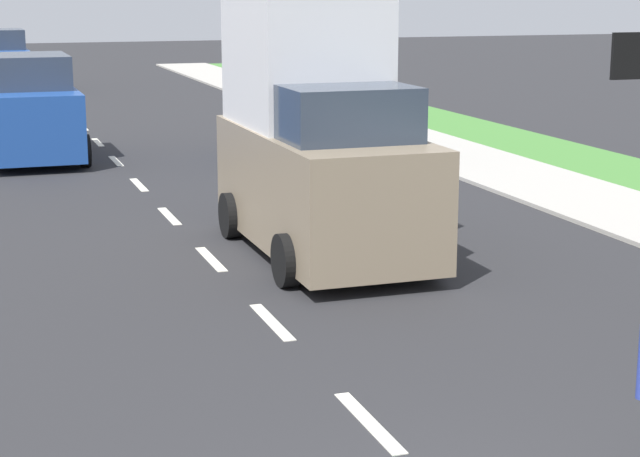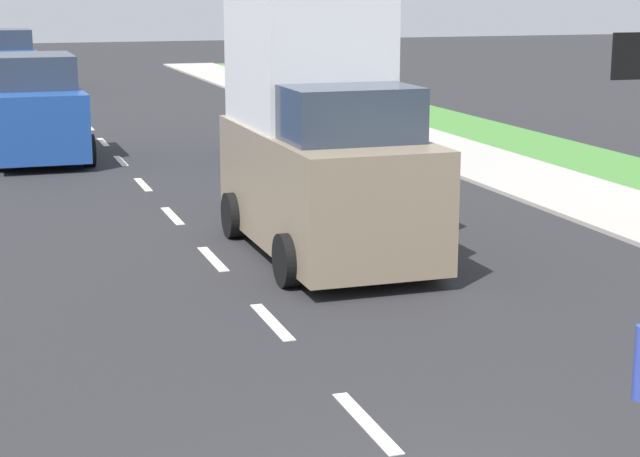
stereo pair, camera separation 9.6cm
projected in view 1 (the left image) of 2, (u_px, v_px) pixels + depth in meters
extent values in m
plane|color=#28282B|center=(96.00, 141.00, 26.19)|extent=(96.00, 96.00, 0.00)
cube|color=#B2ADA3|center=(608.00, 208.00, 18.28)|extent=(2.40, 72.00, 0.14)
cube|color=silver|center=(369.00, 422.00, 9.28)|extent=(0.14, 1.40, 0.01)
cube|color=silver|center=(272.00, 322.00, 12.05)|extent=(0.14, 1.40, 0.01)
cube|color=silver|center=(211.00, 259.00, 14.82)|extent=(0.14, 1.40, 0.01)
cube|color=silver|center=(169.00, 216.00, 17.60)|extent=(0.14, 1.40, 0.01)
cube|color=silver|center=(139.00, 185.00, 20.37)|extent=(0.14, 1.40, 0.01)
cube|color=silver|center=(116.00, 161.00, 23.14)|extent=(0.14, 1.40, 0.01)
cube|color=silver|center=(98.00, 142.00, 25.91)|extent=(0.14, 1.40, 0.01)
cube|color=silver|center=(83.00, 127.00, 28.68)|extent=(0.14, 1.40, 0.01)
cube|color=silver|center=(71.00, 115.00, 31.45)|extent=(0.14, 1.40, 0.01)
cube|color=silver|center=(61.00, 104.00, 34.23)|extent=(0.14, 1.40, 0.01)
cube|color=silver|center=(52.00, 96.00, 37.00)|extent=(0.14, 1.40, 0.01)
cube|color=silver|center=(45.00, 88.00, 39.77)|extent=(0.14, 1.40, 0.01)
cube|color=silver|center=(39.00, 81.00, 42.54)|extent=(0.14, 1.40, 0.01)
cube|color=silver|center=(33.00, 76.00, 45.31)|extent=(0.14, 1.40, 0.01)
cube|color=silver|center=(28.00, 70.00, 48.08)|extent=(0.14, 1.40, 0.01)
cube|color=silver|center=(24.00, 66.00, 50.85)|extent=(0.14, 1.40, 0.01)
cube|color=gray|center=(323.00, 187.00, 14.90)|extent=(1.90, 4.60, 1.56)
cube|color=#2D3847|center=(343.00, 112.00, 13.91)|extent=(1.67, 1.61, 0.70)
cube|color=silver|center=(305.00, 61.00, 15.27)|extent=(1.80, 2.53, 1.80)
cylinder|color=black|center=(231.00, 215.00, 16.05)|extent=(0.22, 0.68, 0.68)
cylinder|color=black|center=(352.00, 207.00, 16.66)|extent=(0.22, 0.68, 0.68)
cylinder|color=black|center=(286.00, 260.00, 13.42)|extent=(0.22, 0.68, 0.68)
cylinder|color=black|center=(429.00, 248.00, 14.02)|extent=(0.22, 0.68, 0.68)
cube|color=#1E4799|center=(32.00, 120.00, 23.12)|extent=(1.82, 4.12, 1.38)
cube|color=#2D3847|center=(29.00, 71.00, 22.99)|extent=(1.60, 2.27, 0.70)
cylinder|color=black|center=(84.00, 151.00, 22.35)|extent=(0.22, 0.68, 0.68)
cylinder|color=black|center=(71.00, 135.00, 24.71)|extent=(0.22, 0.68, 0.68)
cube|color=#1E4799|center=(3.00, 67.00, 38.84)|extent=(1.76, 3.92, 1.29)
cube|color=#2D3847|center=(1.00, 39.00, 38.71)|extent=(1.55, 2.16, 0.70)
cylinder|color=black|center=(32.00, 83.00, 38.11)|extent=(0.22, 0.68, 0.68)
cylinder|color=black|center=(27.00, 77.00, 40.35)|extent=(0.22, 0.68, 0.68)
cube|color=#1E4799|center=(308.00, 119.00, 23.42)|extent=(1.71, 4.05, 1.35)
cube|color=#2D3847|center=(310.00, 72.00, 23.10)|extent=(1.50, 2.23, 0.70)
cylinder|color=black|center=(255.00, 137.00, 24.42)|extent=(0.22, 0.68, 0.68)
cylinder|color=black|center=(327.00, 133.00, 24.97)|extent=(0.22, 0.68, 0.68)
cylinder|color=black|center=(287.00, 153.00, 22.10)|extent=(0.22, 0.68, 0.68)
cylinder|color=black|center=(366.00, 149.00, 22.65)|extent=(0.22, 0.68, 0.68)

